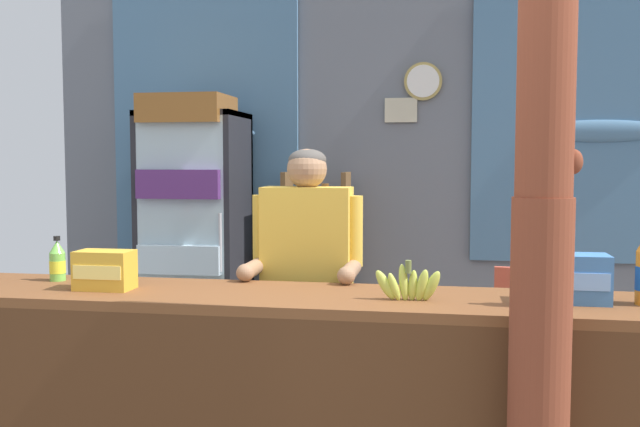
{
  "coord_description": "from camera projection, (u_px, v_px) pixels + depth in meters",
  "views": [
    {
      "loc": [
        0.35,
        -2.28,
        1.46
      ],
      "look_at": [
        -0.23,
        1.01,
        1.21
      ],
      "focal_mm": 39.57,
      "sensor_mm": 36.0,
      "label": 1
    }
  ],
  "objects": [
    {
      "name": "back_wall_curtained",
      "position": [
        399.0,
        161.0,
        5.34
      ],
      "size": [
        5.41,
        0.22,
        2.82
      ],
      "color": "slate",
      "rests_on": "ground"
    },
    {
      "name": "stall_counter",
      "position": [
        326.0,
        388.0,
        2.73
      ],
      "size": [
        4.08,
        0.56,
        0.92
      ],
      "color": "brown",
      "rests_on": "ground"
    },
    {
      "name": "timber_post",
      "position": [
        543.0,
        214.0,
        2.26
      ],
      "size": [
        0.22,
        0.2,
        2.68
      ],
      "color": "brown",
      "rests_on": "ground"
    },
    {
      "name": "drink_fridge",
      "position": [
        194.0,
        217.0,
        5.12
      ],
      "size": [
        0.71,
        0.67,
        1.92
      ],
      "color": "#232328",
      "rests_on": "ground"
    },
    {
      "name": "bottle_shelf_rack",
      "position": [
        316.0,
        262.0,
        5.2
      ],
      "size": [
        0.48,
        0.28,
        1.38
      ],
      "color": "brown",
      "rests_on": "ground"
    },
    {
      "name": "plastic_lawn_chair",
      "position": [
        531.0,
        327.0,
        4.09
      ],
      "size": [
        0.47,
        0.47,
        0.86
      ],
      "color": "#E5563D",
      "rests_on": "ground"
    },
    {
      "name": "shopkeeper",
      "position": [
        307.0,
        266.0,
        3.36
      ],
      "size": [
        0.53,
        0.42,
        1.51
      ],
      "color": "#28282D",
      "rests_on": "ground"
    },
    {
      "name": "soda_bottle_grape_soda",
      "position": [
        524.0,
        281.0,
        2.6
      ],
      "size": [
        0.08,
        0.08,
        0.22
      ],
      "color": "#56286B",
      "rests_on": "stall_counter"
    },
    {
      "name": "soda_bottle_lime_soda",
      "position": [
        57.0,
        262.0,
        3.15
      ],
      "size": [
        0.07,
        0.07,
        0.2
      ],
      "color": "#75C64C",
      "rests_on": "stall_counter"
    },
    {
      "name": "snack_box_choco_powder",
      "position": [
        105.0,
        270.0,
        2.94
      ],
      "size": [
        0.23,
        0.14,
        0.16
      ],
      "color": "gold",
      "rests_on": "stall_counter"
    },
    {
      "name": "snack_box_biscuit",
      "position": [
        576.0,
        278.0,
        2.66
      ],
      "size": [
        0.24,
        0.15,
        0.18
      ],
      "color": "#3D75B7",
      "rests_on": "stall_counter"
    },
    {
      "name": "banana_bunch",
      "position": [
        409.0,
        285.0,
        2.71
      ],
      "size": [
        0.27,
        0.05,
        0.16
      ],
      "color": "#B7C647",
      "rests_on": "stall_counter"
    }
  ]
}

